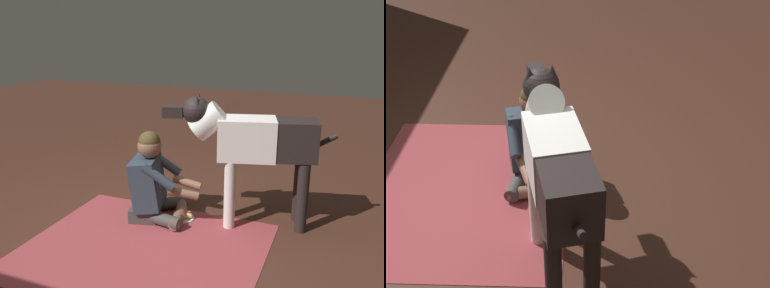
# 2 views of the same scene
# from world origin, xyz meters

# --- Properties ---
(ground_plane) EXTENTS (15.82, 15.82, 0.00)m
(ground_plane) POSITION_xyz_m (0.00, 0.00, 0.00)
(ground_plane) COLOR #45261B
(area_rug) EXTENTS (1.84, 1.54, 0.01)m
(area_rug) POSITION_xyz_m (-0.04, 0.22, 0.00)
(area_rug) COLOR #9A3B41
(area_rug) RESTS_ON ground
(person_sitting_on_floor) EXTENTS (0.68, 0.58, 0.80)m
(person_sitting_on_floor) POSITION_xyz_m (0.12, -0.31, 0.33)
(person_sitting_on_floor) COLOR #43403D
(person_sitting_on_floor) RESTS_ON ground
(large_dog) EXTENTS (1.41, 0.51, 1.14)m
(large_dog) POSITION_xyz_m (-0.71, -0.52, 0.73)
(large_dog) COLOR white
(large_dog) RESTS_ON ground
(hot_dog_on_plate) EXTENTS (0.21, 0.21, 0.06)m
(hot_dog_on_plate) POSITION_xyz_m (-0.13, -0.37, 0.03)
(hot_dog_on_plate) COLOR white
(hot_dog_on_plate) RESTS_ON ground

